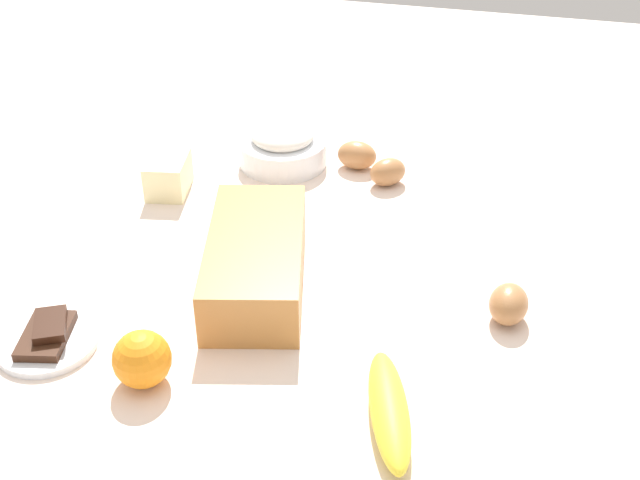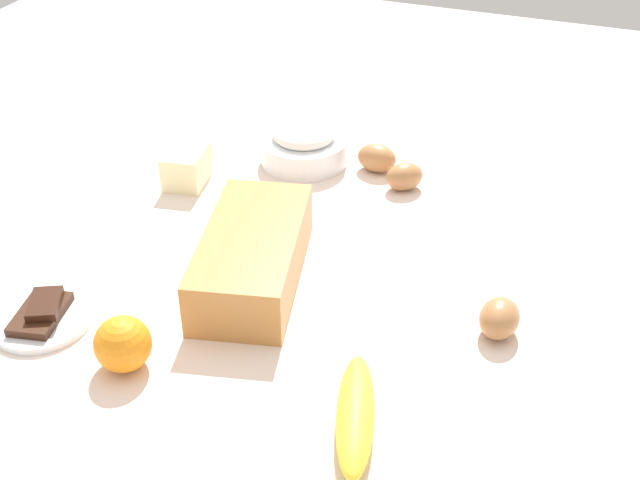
{
  "view_description": "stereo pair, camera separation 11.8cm",
  "coord_description": "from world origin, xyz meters",
  "px_view_note": "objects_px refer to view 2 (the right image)",
  "views": [
    {
      "loc": [
        -0.95,
        -0.24,
        0.7
      ],
      "look_at": [
        0.0,
        0.0,
        0.04
      ],
      "focal_mm": 45.99,
      "sensor_mm": 36.0,
      "label": 1
    },
    {
      "loc": [
        -0.92,
        -0.35,
        0.7
      ],
      "look_at": [
        0.0,
        0.0,
        0.04
      ],
      "focal_mm": 45.99,
      "sensor_mm": 36.0,
      "label": 2
    }
  ],
  "objects_px": {
    "loaf_pan": "(252,255)",
    "egg_loose": "(377,158)",
    "flour_bowl": "(304,145)",
    "chocolate_plate": "(42,317)",
    "orange_fruit": "(123,344)",
    "butter_block": "(187,166)",
    "banana": "(355,414)",
    "egg_beside_bowl": "(499,318)",
    "egg_near_butter": "(405,177)"
  },
  "relations": [
    {
      "from": "banana",
      "to": "orange_fruit",
      "type": "relative_size",
      "value": 2.66
    },
    {
      "from": "egg_beside_bowl",
      "to": "butter_block",
      "type": "bearing_deg",
      "value": 70.05
    },
    {
      "from": "banana",
      "to": "chocolate_plate",
      "type": "height_order",
      "value": "banana"
    },
    {
      "from": "flour_bowl",
      "to": "butter_block",
      "type": "bearing_deg",
      "value": 130.98
    },
    {
      "from": "egg_near_butter",
      "to": "orange_fruit",
      "type": "bearing_deg",
      "value": 159.73
    },
    {
      "from": "orange_fruit",
      "to": "butter_block",
      "type": "bearing_deg",
      "value": 19.06
    },
    {
      "from": "orange_fruit",
      "to": "egg_near_butter",
      "type": "height_order",
      "value": "orange_fruit"
    },
    {
      "from": "orange_fruit",
      "to": "egg_beside_bowl",
      "type": "relative_size",
      "value": 1.07
    },
    {
      "from": "loaf_pan",
      "to": "chocolate_plate",
      "type": "distance_m",
      "value": 0.29
    },
    {
      "from": "loaf_pan",
      "to": "egg_beside_bowl",
      "type": "height_order",
      "value": "loaf_pan"
    },
    {
      "from": "orange_fruit",
      "to": "butter_block",
      "type": "xyz_separation_m",
      "value": [
        0.43,
        0.15,
        -0.01
      ]
    },
    {
      "from": "butter_block",
      "to": "loaf_pan",
      "type": "bearing_deg",
      "value": -133.77
    },
    {
      "from": "egg_near_butter",
      "to": "flour_bowl",
      "type": "bearing_deg",
      "value": 81.86
    },
    {
      "from": "banana",
      "to": "butter_block",
      "type": "distance_m",
      "value": 0.62
    },
    {
      "from": "orange_fruit",
      "to": "butter_block",
      "type": "distance_m",
      "value": 0.46
    },
    {
      "from": "loaf_pan",
      "to": "flour_bowl",
      "type": "distance_m",
      "value": 0.36
    },
    {
      "from": "flour_bowl",
      "to": "butter_block",
      "type": "height_order",
      "value": "flour_bowl"
    },
    {
      "from": "butter_block",
      "to": "egg_beside_bowl",
      "type": "xyz_separation_m",
      "value": [
        -0.21,
        -0.57,
        -0.0
      ]
    },
    {
      "from": "egg_near_butter",
      "to": "loaf_pan",
      "type": "bearing_deg",
      "value": 158.11
    },
    {
      "from": "orange_fruit",
      "to": "chocolate_plate",
      "type": "bearing_deg",
      "value": 78.0
    },
    {
      "from": "flour_bowl",
      "to": "egg_loose",
      "type": "height_order",
      "value": "flour_bowl"
    },
    {
      "from": "loaf_pan",
      "to": "chocolate_plate",
      "type": "height_order",
      "value": "loaf_pan"
    },
    {
      "from": "egg_near_butter",
      "to": "butter_block",
      "type": "bearing_deg",
      "value": 107.41
    },
    {
      "from": "egg_loose",
      "to": "egg_near_butter",
      "type": "bearing_deg",
      "value": -124.8
    },
    {
      "from": "egg_near_butter",
      "to": "egg_loose",
      "type": "relative_size",
      "value": 0.93
    },
    {
      "from": "banana",
      "to": "egg_loose",
      "type": "height_order",
      "value": "egg_loose"
    },
    {
      "from": "orange_fruit",
      "to": "chocolate_plate",
      "type": "relative_size",
      "value": 0.55
    },
    {
      "from": "butter_block",
      "to": "egg_near_butter",
      "type": "relative_size",
      "value": 1.4
    },
    {
      "from": "egg_near_butter",
      "to": "egg_loose",
      "type": "height_order",
      "value": "egg_loose"
    },
    {
      "from": "egg_loose",
      "to": "chocolate_plate",
      "type": "distance_m",
      "value": 0.63
    },
    {
      "from": "butter_block",
      "to": "chocolate_plate",
      "type": "relative_size",
      "value": 0.69
    },
    {
      "from": "egg_loose",
      "to": "butter_block",
      "type": "bearing_deg",
      "value": 118.04
    },
    {
      "from": "egg_beside_bowl",
      "to": "egg_loose",
      "type": "distance_m",
      "value": 0.46
    },
    {
      "from": "loaf_pan",
      "to": "egg_loose",
      "type": "height_order",
      "value": "loaf_pan"
    },
    {
      "from": "banana",
      "to": "egg_beside_bowl",
      "type": "xyz_separation_m",
      "value": [
        0.22,
        -0.12,
        0.01
      ]
    },
    {
      "from": "egg_beside_bowl",
      "to": "chocolate_plate",
      "type": "xyz_separation_m",
      "value": [
        -0.2,
        0.57,
        -0.02
      ]
    },
    {
      "from": "egg_beside_bowl",
      "to": "chocolate_plate",
      "type": "distance_m",
      "value": 0.6
    },
    {
      "from": "butter_block",
      "to": "egg_beside_bowl",
      "type": "height_order",
      "value": "butter_block"
    },
    {
      "from": "loaf_pan",
      "to": "egg_beside_bowl",
      "type": "distance_m",
      "value": 0.35
    },
    {
      "from": "egg_loose",
      "to": "orange_fruit",
      "type": "bearing_deg",
      "value": 166.75
    },
    {
      "from": "butter_block",
      "to": "chocolate_plate",
      "type": "bearing_deg",
      "value": -179.79
    },
    {
      "from": "loaf_pan",
      "to": "flour_bowl",
      "type": "height_order",
      "value": "loaf_pan"
    },
    {
      "from": "chocolate_plate",
      "to": "banana",
      "type": "bearing_deg",
      "value": -93.33
    },
    {
      "from": "flour_bowl",
      "to": "orange_fruit",
      "type": "relative_size",
      "value": 2.17
    },
    {
      "from": "orange_fruit",
      "to": "egg_loose",
      "type": "bearing_deg",
      "value": -13.25
    },
    {
      "from": "butter_block",
      "to": "egg_loose",
      "type": "height_order",
      "value": "butter_block"
    },
    {
      "from": "butter_block",
      "to": "egg_beside_bowl",
      "type": "distance_m",
      "value": 0.61
    },
    {
      "from": "flour_bowl",
      "to": "egg_loose",
      "type": "bearing_deg",
      "value": -83.01
    },
    {
      "from": "egg_beside_bowl",
      "to": "flour_bowl",
      "type": "bearing_deg",
      "value": 50.05
    },
    {
      "from": "banana",
      "to": "egg_near_butter",
      "type": "distance_m",
      "value": 0.55
    }
  ]
}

